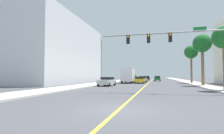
% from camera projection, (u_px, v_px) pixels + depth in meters
% --- Properties ---
extents(ground, '(192.00, 192.00, 0.00)m').
position_uv_depth(ground, '(150.00, 81.00, 49.37)').
color(ground, '#47474C').
extents(sidewalk_left, '(3.70, 168.00, 0.15)m').
position_uv_depth(sidewalk_left, '(117.00, 81.00, 51.66)').
color(sidewalk_left, beige).
rests_on(sidewalk_left, ground).
extents(sidewalk_right, '(3.70, 168.00, 0.15)m').
position_uv_depth(sidewalk_right, '(186.00, 81.00, 47.08)').
color(sidewalk_right, '#B2ADA3').
rests_on(sidewalk_right, ground).
extents(lane_marking_center, '(0.16, 144.00, 0.01)m').
position_uv_depth(lane_marking_center, '(150.00, 81.00, 49.37)').
color(lane_marking_center, yellow).
rests_on(lane_marking_center, ground).
extents(building_left_near, '(16.58, 25.93, 13.56)m').
position_uv_depth(building_left_near, '(48.00, 53.00, 39.93)').
color(building_left_near, silver).
rests_on(building_left_near, ground).
extents(traffic_signal_mast, '(11.47, 0.36, 6.06)m').
position_uv_depth(traffic_signal_mast, '(180.00, 43.00, 16.39)').
color(traffic_signal_mast, gray).
rests_on(traffic_signal_mast, sidewalk_right).
extents(street_lamp, '(0.56, 0.28, 8.03)m').
position_uv_depth(street_lamp, '(102.00, 59.00, 32.56)').
color(street_lamp, gray).
rests_on(street_lamp, sidewalk_left).
extents(palm_near, '(2.43, 2.43, 6.81)m').
position_uv_depth(palm_near, '(224.00, 39.00, 19.00)').
color(palm_near, brown).
rests_on(palm_near, sidewalk_right).
extents(palm_mid, '(2.81, 2.81, 7.94)m').
position_uv_depth(palm_mid, '(202.00, 44.00, 27.75)').
color(palm_mid, brown).
rests_on(palm_mid, sidewalk_right).
extents(palm_far, '(2.69, 2.69, 7.67)m').
position_uv_depth(palm_far, '(191.00, 53.00, 36.43)').
color(palm_far, brown).
rests_on(palm_far, sidewalk_right).
extents(car_red, '(1.91, 4.23, 1.48)m').
position_uv_depth(car_red, '(134.00, 79.00, 46.71)').
color(car_red, red).
rests_on(car_red, ground).
extents(car_green, '(1.91, 3.94, 1.47)m').
position_uv_depth(car_green, '(157.00, 78.00, 52.63)').
color(car_green, '#196638').
rests_on(car_green, ground).
extents(car_black, '(1.91, 4.48, 1.50)m').
position_uv_depth(car_black, '(147.00, 78.00, 60.29)').
color(car_black, black).
rests_on(car_black, ground).
extents(car_silver, '(2.05, 4.34, 1.40)m').
position_uv_depth(car_silver, '(107.00, 81.00, 28.22)').
color(car_silver, '#BCBCC1').
rests_on(car_silver, ground).
extents(car_gray, '(2.09, 4.48, 1.49)m').
position_uv_depth(car_gray, '(143.00, 79.00, 44.01)').
color(car_gray, slate).
rests_on(car_gray, ground).
extents(car_yellow, '(2.05, 4.64, 1.38)m').
position_uv_depth(car_yellow, '(140.00, 80.00, 37.59)').
color(car_yellow, gold).
rests_on(car_yellow, ground).
extents(delivery_truck, '(2.52, 7.13, 3.12)m').
position_uv_depth(delivery_truck, '(128.00, 75.00, 38.66)').
color(delivery_truck, '#194799').
rests_on(delivery_truck, ground).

